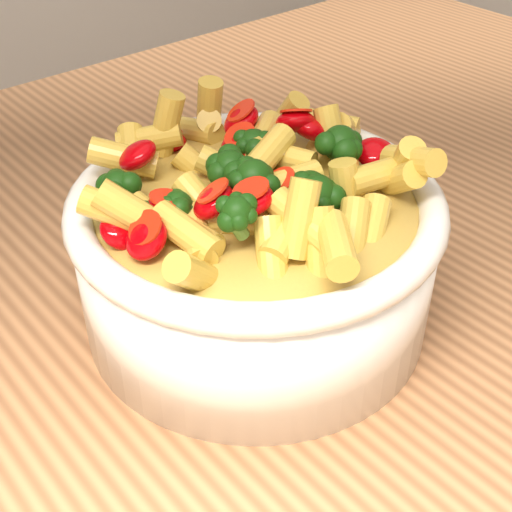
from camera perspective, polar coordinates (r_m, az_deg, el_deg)
table at (r=0.64m, az=1.09°, el=-5.23°), size 1.20×0.80×0.90m
serving_bowl at (r=0.46m, az=-0.00°, el=0.12°), size 0.24×0.24×0.10m
pasta_salad at (r=0.43m, az=0.00°, el=6.89°), size 0.19×0.19×0.04m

